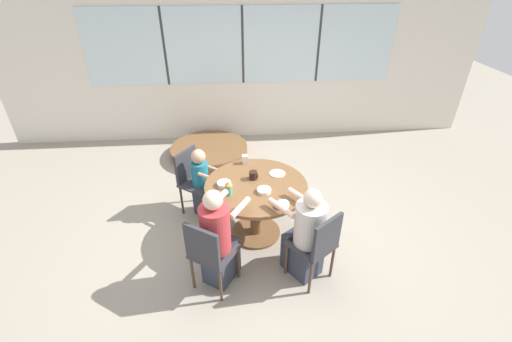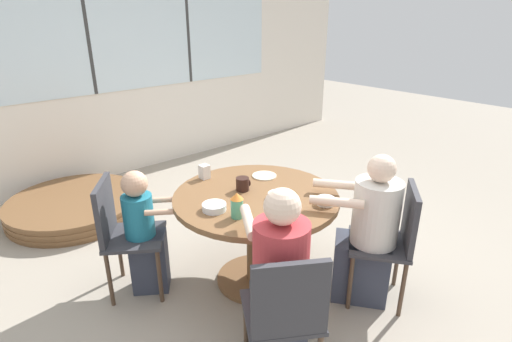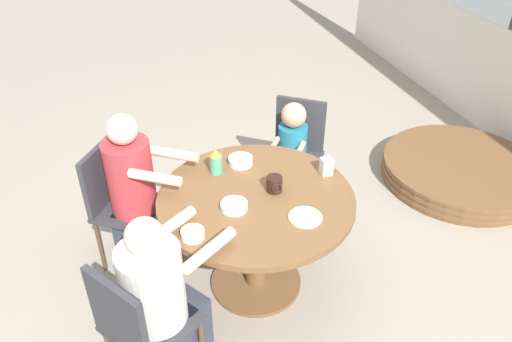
{
  "view_description": "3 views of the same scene",
  "coord_description": "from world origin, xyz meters",
  "px_view_note": "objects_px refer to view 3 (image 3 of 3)",
  "views": [
    {
      "loc": [
        -0.26,
        -3.21,
        2.92
      ],
      "look_at": [
        0.0,
        0.0,
        0.91
      ],
      "focal_mm": 24.0,
      "sensor_mm": 36.0,
      "label": 1
    },
    {
      "loc": [
        -1.71,
        -1.9,
        1.94
      ],
      "look_at": [
        0.0,
        0.0,
        0.91
      ],
      "focal_mm": 28.0,
      "sensor_mm": 36.0,
      "label": 2
    },
    {
      "loc": [
        2.25,
        -0.68,
        2.52
      ],
      "look_at": [
        0.0,
        0.0,
        0.91
      ],
      "focal_mm": 35.0,
      "sensor_mm": 36.0,
      "label": 3
    }
  ],
  "objects_px": {
    "chair_for_man_blue_shirt": "(116,196)",
    "bowl_cereal": "(234,206)",
    "person_toddler": "(291,165)",
    "coffee_mug": "(274,184)",
    "bowl_white_shallow": "(241,161)",
    "chair_for_woman_green_shirt": "(136,324)",
    "person_man_blue_shirt": "(139,201)",
    "sippy_cup": "(216,161)",
    "person_woman_green_shirt": "(162,307)",
    "milk_carton_small": "(326,166)",
    "chair_for_toddler": "(296,146)",
    "folded_table_stack": "(460,171)",
    "bowl_fruit": "(193,234)"
  },
  "relations": [
    {
      "from": "chair_for_man_blue_shirt",
      "to": "bowl_cereal",
      "type": "relative_size",
      "value": 5.62
    },
    {
      "from": "person_toddler",
      "to": "coffee_mug",
      "type": "relative_size",
      "value": 9.29
    },
    {
      "from": "chair_for_man_blue_shirt",
      "to": "bowl_white_shallow",
      "type": "xyz_separation_m",
      "value": [
        0.16,
        0.81,
        0.23
      ]
    },
    {
      "from": "chair_for_man_blue_shirt",
      "to": "coffee_mug",
      "type": "bearing_deg",
      "value": 94.49
    },
    {
      "from": "chair_for_woman_green_shirt",
      "to": "coffee_mug",
      "type": "bearing_deg",
      "value": 87.12
    },
    {
      "from": "person_man_blue_shirt",
      "to": "sippy_cup",
      "type": "relative_size",
      "value": 6.81
    },
    {
      "from": "person_woman_green_shirt",
      "to": "milk_carton_small",
      "type": "relative_size",
      "value": 10.06
    },
    {
      "from": "chair_for_woman_green_shirt",
      "to": "chair_for_man_blue_shirt",
      "type": "distance_m",
      "value": 1.08
    },
    {
      "from": "person_woman_green_shirt",
      "to": "sippy_cup",
      "type": "bearing_deg",
      "value": 112.77
    },
    {
      "from": "chair_for_man_blue_shirt",
      "to": "person_toddler",
      "type": "bearing_deg",
      "value": 128.84
    },
    {
      "from": "chair_for_woman_green_shirt",
      "to": "coffee_mug",
      "type": "height_order",
      "value": "chair_for_woman_green_shirt"
    },
    {
      "from": "coffee_mug",
      "to": "chair_for_toddler",
      "type": "bearing_deg",
      "value": 150.02
    },
    {
      "from": "bowl_cereal",
      "to": "chair_for_woman_green_shirt",
      "type": "bearing_deg",
      "value": -52.47
    },
    {
      "from": "person_toddler",
      "to": "folded_table_stack",
      "type": "distance_m",
      "value": 1.61
    },
    {
      "from": "chair_for_man_blue_shirt",
      "to": "sippy_cup",
      "type": "bearing_deg",
      "value": 104.6
    },
    {
      "from": "person_man_blue_shirt",
      "to": "bowl_white_shallow",
      "type": "height_order",
      "value": "person_man_blue_shirt"
    },
    {
      "from": "person_woman_green_shirt",
      "to": "bowl_white_shallow",
      "type": "height_order",
      "value": "person_woman_green_shirt"
    },
    {
      "from": "coffee_mug",
      "to": "sippy_cup",
      "type": "height_order",
      "value": "sippy_cup"
    },
    {
      "from": "folded_table_stack",
      "to": "sippy_cup",
      "type": "bearing_deg",
      "value": -81.36
    },
    {
      "from": "person_woman_green_shirt",
      "to": "folded_table_stack",
      "type": "xyz_separation_m",
      "value": [
        -1.11,
        2.68,
        -0.4
      ]
    },
    {
      "from": "chair_for_man_blue_shirt",
      "to": "person_toddler",
      "type": "xyz_separation_m",
      "value": [
        -0.13,
        1.27,
        -0.08
      ]
    },
    {
      "from": "milk_carton_small",
      "to": "sippy_cup",
      "type": "bearing_deg",
      "value": -107.99
    },
    {
      "from": "chair_for_man_blue_shirt",
      "to": "milk_carton_small",
      "type": "xyz_separation_m",
      "value": [
        0.43,
        1.29,
        0.26
      ]
    },
    {
      "from": "person_man_blue_shirt",
      "to": "person_woman_green_shirt",
      "type": "bearing_deg",
      "value": 34.49
    },
    {
      "from": "chair_for_woman_green_shirt",
      "to": "bowl_cereal",
      "type": "distance_m",
      "value": 0.82
    },
    {
      "from": "person_toddler",
      "to": "bowl_fruit",
      "type": "relative_size",
      "value": 7.5
    },
    {
      "from": "chair_for_woman_green_shirt",
      "to": "person_toddler",
      "type": "xyz_separation_m",
      "value": [
        -1.21,
        1.25,
        -0.08
      ]
    },
    {
      "from": "sippy_cup",
      "to": "bowl_fruit",
      "type": "height_order",
      "value": "sippy_cup"
    },
    {
      "from": "milk_carton_small",
      "to": "coffee_mug",
      "type": "bearing_deg",
      "value": -78.05
    },
    {
      "from": "coffee_mug",
      "to": "folded_table_stack",
      "type": "relative_size",
      "value": 0.08
    },
    {
      "from": "person_toddler",
      "to": "milk_carton_small",
      "type": "distance_m",
      "value": 0.65
    },
    {
      "from": "person_man_blue_shirt",
      "to": "milk_carton_small",
      "type": "xyz_separation_m",
      "value": [
        0.34,
        1.16,
        0.27
      ]
    },
    {
      "from": "coffee_mug",
      "to": "bowl_white_shallow",
      "type": "height_order",
      "value": "coffee_mug"
    },
    {
      "from": "chair_for_man_blue_shirt",
      "to": "sippy_cup",
      "type": "distance_m",
      "value": 0.73
    },
    {
      "from": "chair_for_woman_green_shirt",
      "to": "bowl_white_shallow",
      "type": "xyz_separation_m",
      "value": [
        -0.92,
        0.79,
        0.23
      ]
    },
    {
      "from": "chair_for_toddler",
      "to": "bowl_cereal",
      "type": "relative_size",
      "value": 5.62
    },
    {
      "from": "chair_for_woman_green_shirt",
      "to": "bowl_cereal",
      "type": "relative_size",
      "value": 5.62
    },
    {
      "from": "person_man_blue_shirt",
      "to": "person_toddler",
      "type": "xyz_separation_m",
      "value": [
        -0.22,
        1.14,
        -0.07
      ]
    },
    {
      "from": "chair_for_woman_green_shirt",
      "to": "person_woman_green_shirt",
      "type": "bearing_deg",
      "value": 90.0
    },
    {
      "from": "chair_for_woman_green_shirt",
      "to": "bowl_fruit",
      "type": "bearing_deg",
      "value": 95.56
    },
    {
      "from": "milk_carton_small",
      "to": "chair_for_toddler",
      "type": "bearing_deg",
      "value": 174.07
    },
    {
      "from": "chair_for_woman_green_shirt",
      "to": "person_man_blue_shirt",
      "type": "relative_size",
      "value": 0.76
    },
    {
      "from": "chair_for_man_blue_shirt",
      "to": "folded_table_stack",
      "type": "xyz_separation_m",
      "value": [
        -0.12,
        2.84,
        -0.44
      ]
    },
    {
      "from": "chair_for_man_blue_shirt",
      "to": "bowl_fruit",
      "type": "height_order",
      "value": "chair_for_man_blue_shirt"
    },
    {
      "from": "person_man_blue_shirt",
      "to": "bowl_fruit",
      "type": "bearing_deg",
      "value": 52.57
    },
    {
      "from": "sippy_cup",
      "to": "milk_carton_small",
      "type": "bearing_deg",
      "value": 72.01
    },
    {
      "from": "person_woman_green_shirt",
      "to": "person_man_blue_shirt",
      "type": "distance_m",
      "value": 0.9
    },
    {
      "from": "person_woman_green_shirt",
      "to": "bowl_white_shallow",
      "type": "relative_size",
      "value": 6.91
    },
    {
      "from": "bowl_fruit",
      "to": "coffee_mug",
      "type": "bearing_deg",
      "value": 116.14
    },
    {
      "from": "bowl_cereal",
      "to": "bowl_white_shallow",
      "type": "bearing_deg",
      "value": 160.06
    }
  ]
}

